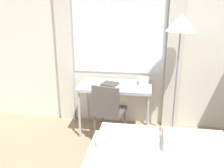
{
  "coord_description": "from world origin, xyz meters",
  "views": [
    {
      "loc": [
        0.61,
        -0.72,
        2.04
      ],
      "look_at": [
        0.14,
        2.45,
        0.91
      ],
      "focal_mm": 42.0,
      "sensor_mm": 36.0,
      "label": 1
    }
  ],
  "objects_px": {
    "desk": "(115,89)",
    "standing_lamp": "(180,31)",
    "book": "(110,84)",
    "telephone": "(144,81)",
    "desk_chair": "(108,109)"
  },
  "relations": [
    {
      "from": "desk_chair",
      "to": "book",
      "type": "height_order",
      "value": "desk_chair"
    },
    {
      "from": "desk_chair",
      "to": "telephone",
      "type": "relative_size",
      "value": 5.43
    },
    {
      "from": "standing_lamp",
      "to": "book",
      "type": "height_order",
      "value": "standing_lamp"
    },
    {
      "from": "standing_lamp",
      "to": "telephone",
      "type": "xyz_separation_m",
      "value": [
        -0.45,
        0.12,
        -0.75
      ]
    },
    {
      "from": "standing_lamp",
      "to": "book",
      "type": "relative_size",
      "value": 6.67
    },
    {
      "from": "desk",
      "to": "telephone",
      "type": "height_order",
      "value": "telephone"
    },
    {
      "from": "desk",
      "to": "standing_lamp",
      "type": "relative_size",
      "value": 0.59
    },
    {
      "from": "desk",
      "to": "book",
      "type": "relative_size",
      "value": 3.96
    },
    {
      "from": "book",
      "to": "desk_chair",
      "type": "bearing_deg",
      "value": -85.54
    },
    {
      "from": "telephone",
      "to": "book",
      "type": "height_order",
      "value": "telephone"
    },
    {
      "from": "standing_lamp",
      "to": "book",
      "type": "bearing_deg",
      "value": 179.27
    },
    {
      "from": "telephone",
      "to": "book",
      "type": "xyz_separation_m",
      "value": [
        -0.48,
        -0.11,
        -0.03
      ]
    },
    {
      "from": "telephone",
      "to": "book",
      "type": "distance_m",
      "value": 0.5
    },
    {
      "from": "desk",
      "to": "standing_lamp",
      "type": "distance_m",
      "value": 1.22
    },
    {
      "from": "desk",
      "to": "book",
      "type": "xyz_separation_m",
      "value": [
        -0.08,
        -0.02,
        0.08
      ]
    }
  ]
}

